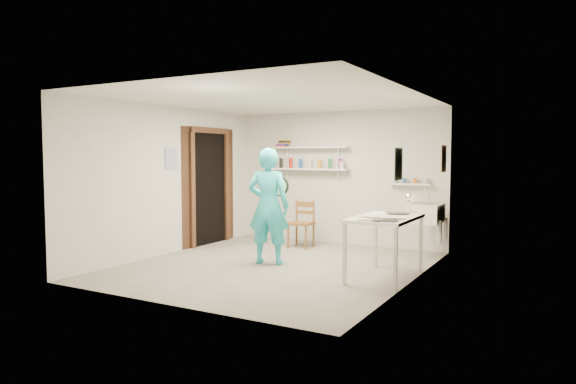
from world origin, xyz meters
The scene contains 27 objects.
floor centered at (0.00, 0.00, -0.01)m, with size 4.00×4.50×0.02m, color slate.
ceiling centered at (0.00, 0.00, 2.41)m, with size 4.00×4.50×0.02m, color silver.
wall_back centered at (0.00, 2.26, 1.20)m, with size 4.00×0.02×2.40m, color silver.
wall_front centered at (0.00, -2.26, 1.20)m, with size 4.00×0.02×2.40m, color silver.
wall_left centered at (-2.01, 0.00, 1.20)m, with size 0.02×4.50×2.40m, color silver.
wall_right centered at (2.01, 0.00, 1.20)m, with size 0.02×4.50×2.40m, color silver.
doorway_recess centered at (-1.99, 1.05, 1.00)m, with size 0.02×0.90×2.00m, color black.
corridor_box centered at (-2.70, 1.05, 1.05)m, with size 1.40×1.50×2.10m, color brown.
door_lintel centered at (-1.97, 1.05, 2.05)m, with size 0.06×1.05×0.10m, color brown.
door_jamb_near centered at (-1.97, 0.55, 1.00)m, with size 0.06×0.10×2.00m, color brown.
door_jamb_far centered at (-1.97, 1.55, 1.00)m, with size 0.06×0.10×2.00m, color brown.
shelf_lower centered at (-0.50, 2.13, 1.35)m, with size 1.50×0.22×0.03m, color white.
shelf_upper centered at (-0.50, 2.13, 1.75)m, with size 1.50×0.22×0.03m, color white.
ledge_shelf centered at (1.35, 2.17, 1.12)m, with size 0.70×0.14×0.03m, color white.
poster_left centered at (-1.99, 0.05, 1.55)m, with size 0.01×0.28×0.36m, color #334C7F.
poster_right_a centered at (1.99, 1.80, 1.55)m, with size 0.01×0.34×0.42m, color #995933.
poster_right_b centered at (1.99, -0.55, 1.50)m, with size 0.01×0.30×0.38m, color #3F724C.
belfast_sink centered at (1.75, 1.70, 0.70)m, with size 0.48×0.60×0.30m, color white.
man centered at (-0.15, 0.09, 0.86)m, with size 0.62×0.41×1.71m, color #2AC8D5.
wall_clock centered at (-0.10, 0.30, 1.14)m, with size 0.31×0.31×0.04m, color beige.
wooden_chair centered at (-0.35, 1.50, 0.42)m, with size 0.39×0.38×0.85m, color brown.
work_table centered at (1.64, 0.04, 0.40)m, with size 0.73×1.21×0.81m, color white.
desk_lamp centered at (1.84, 0.52, 1.03)m, with size 0.15×0.15×0.15m, color white.
spray_cans centered at (-0.50, 2.13, 1.45)m, with size 1.26×0.06×0.17m.
book_stack centered at (-1.06, 2.13, 1.83)m, with size 0.26×0.14×0.14m.
ledge_pots centered at (1.35, 2.17, 1.18)m, with size 0.48×0.07×0.09m.
papers centered at (1.64, 0.04, 0.82)m, with size 0.30×0.22×0.03m.
Camera 1 is at (3.75, -6.33, 1.59)m, focal length 32.00 mm.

